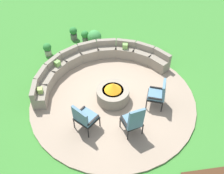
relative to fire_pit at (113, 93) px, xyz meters
The scene contains 11 objects.
ground_plane 0.35m from the fire_pit, ahead, with size 24.00×24.00×0.00m, color #387A2D.
patio_circle 0.32m from the fire_pit, ahead, with size 5.60×5.60×0.06m, color gray.
fire_pit is the anchor object (origin of this frame).
curved_stone_bench 1.75m from the fire_pit, 105.04° to the left, with size 5.03×2.81×0.69m.
lounge_chair_front_left 1.52m from the fire_pit, 132.67° to the right, with size 0.84×0.86×1.06m.
lounge_chair_front_right 1.53m from the fire_pit, 75.06° to the right, with size 0.67×0.69×1.16m.
lounge_chair_back_left 1.51m from the fire_pit, 18.03° to the right, with size 0.71×0.71×1.03m.
potted_plant_0 3.68m from the fire_pit, 100.66° to the left, with size 0.33×0.33×0.55m.
potted_plant_2 4.09m from the fire_pit, 106.49° to the left, with size 0.33×0.33×0.58m.
potted_plant_3 3.69m from the fire_pit, 127.57° to the left, with size 0.34×0.34×0.54m.
potted_plant_4 3.30m from the fire_pit, 95.20° to the left, with size 0.58×0.58×0.72m.
Camera 1 is at (-0.91, -6.14, 6.71)m, focal length 42.69 mm.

